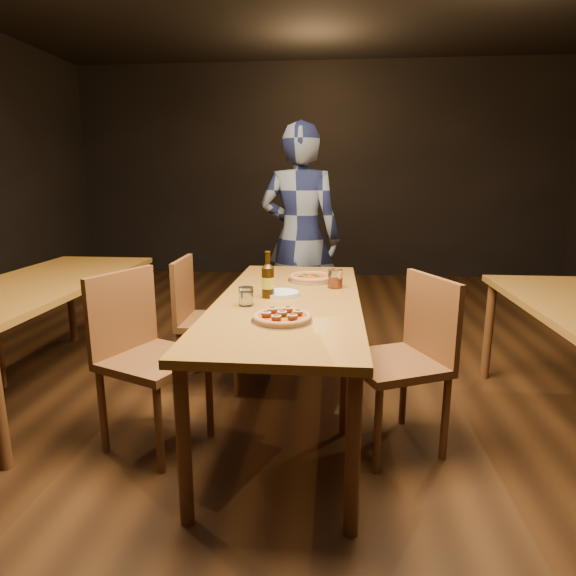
# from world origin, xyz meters

# --- Properties ---
(ground) EXTENTS (9.00, 9.00, 0.00)m
(ground) POSITION_xyz_m (0.00, 0.00, 0.00)
(ground) COLOR black
(room_shell) EXTENTS (9.00, 9.00, 9.00)m
(room_shell) POSITION_xyz_m (0.00, 0.00, 1.86)
(room_shell) COLOR black
(room_shell) RESTS_ON ground
(table_main) EXTENTS (0.80, 2.00, 0.75)m
(table_main) POSITION_xyz_m (0.00, 0.00, 0.68)
(table_main) COLOR brown
(table_main) RESTS_ON ground
(table_left) EXTENTS (0.80, 2.00, 0.75)m
(table_left) POSITION_xyz_m (-1.70, 0.30, 0.68)
(table_left) COLOR brown
(table_left) RESTS_ON ground
(chair_main_nw) EXTENTS (0.60, 0.60, 0.98)m
(chair_main_nw) POSITION_xyz_m (-0.68, -0.34, 0.49)
(chair_main_nw) COLOR brown
(chair_main_nw) RESTS_ON ground
(chair_main_sw) EXTENTS (0.44, 0.44, 0.93)m
(chair_main_sw) POSITION_xyz_m (-0.56, 0.45, 0.47)
(chair_main_sw) COLOR brown
(chair_main_sw) RESTS_ON ground
(chair_main_e) EXTENTS (0.60, 0.60, 0.97)m
(chair_main_e) POSITION_xyz_m (0.58, -0.25, 0.48)
(chair_main_e) COLOR brown
(chair_main_e) RESTS_ON ground
(chair_end) EXTENTS (0.51, 0.51, 0.87)m
(chair_end) POSITION_xyz_m (-0.08, 1.19, 0.43)
(chair_end) COLOR brown
(chair_end) RESTS_ON ground
(pizza_meatball) EXTENTS (0.30, 0.30, 0.05)m
(pizza_meatball) POSITION_xyz_m (0.01, -0.45, 0.77)
(pizza_meatball) COLOR #B7B7BF
(pizza_meatball) RESTS_ON table_main
(pizza_margherita) EXTENTS (0.31, 0.31, 0.04)m
(pizza_margherita) POSITION_xyz_m (0.10, 0.49, 0.77)
(pizza_margherita) COLOR #B7B7BF
(pizza_margherita) RESTS_ON table_main
(plate_stack) EXTENTS (0.22, 0.22, 0.02)m
(plate_stack) POSITION_xyz_m (-0.05, 0.06, 0.76)
(plate_stack) COLOR white
(plate_stack) RESTS_ON table_main
(beer_bottle) EXTENTS (0.07, 0.07, 0.26)m
(beer_bottle) POSITION_xyz_m (-0.12, 0.00, 0.84)
(beer_bottle) COLOR black
(beer_bottle) RESTS_ON table_main
(water_glass) EXTENTS (0.08, 0.08, 0.10)m
(water_glass) POSITION_xyz_m (-0.21, -0.18, 0.80)
(water_glass) COLOR white
(water_glass) RESTS_ON table_main
(amber_glass) EXTENTS (0.09, 0.09, 0.11)m
(amber_glass) POSITION_xyz_m (0.26, 0.29, 0.81)
(amber_glass) COLOR #953410
(amber_glass) RESTS_ON table_main
(diner) EXTENTS (0.74, 0.56, 1.85)m
(diner) POSITION_xyz_m (-0.03, 1.32, 0.93)
(diner) COLOR black
(diner) RESTS_ON ground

